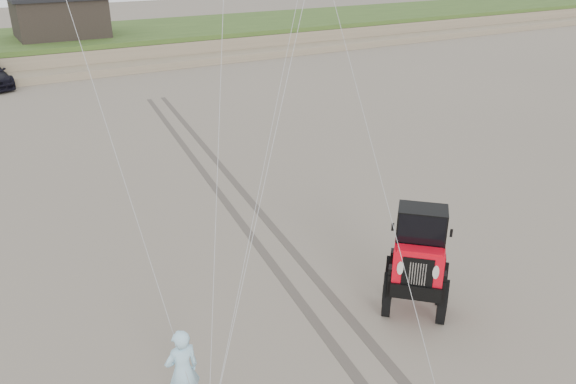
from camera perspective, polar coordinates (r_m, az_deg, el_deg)
name	(u,v)px	position (r m, az deg, el deg)	size (l,w,h in m)	color
ground	(325,369)	(12.03, 3.80, -17.47)	(160.00, 160.00, 0.00)	#6B6054
dune_ridge	(34,50)	(45.71, -24.36, 12.96)	(160.00, 14.25, 1.73)	#7A6B54
cabin	(59,15)	(45.18, -22.22, 16.33)	(6.40, 5.40, 3.35)	black
jeep	(417,273)	(13.28, 12.95, -8.06)	(2.41, 5.59, 2.08)	red
man	(182,371)	(10.80, -10.67, -17.44)	(0.64, 0.42, 1.76)	#8DC2DA
tire_tracks	(240,204)	(18.74, -4.90, -1.21)	(5.22, 29.74, 0.01)	#4C443D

